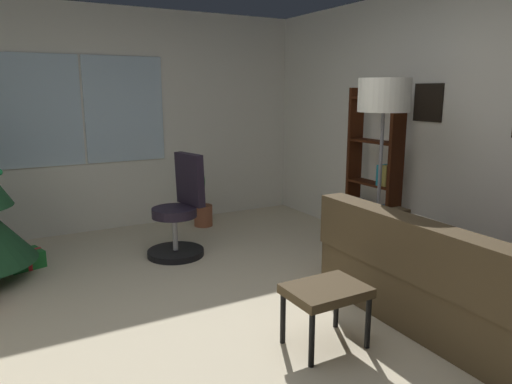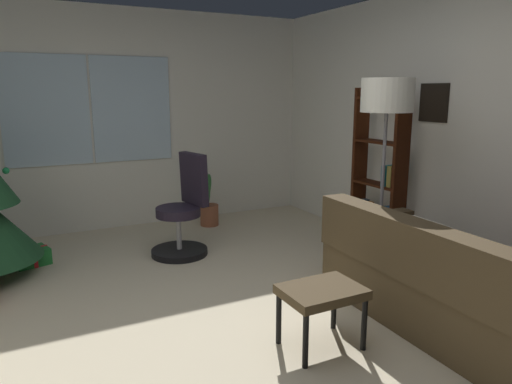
{
  "view_description": "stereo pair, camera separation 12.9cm",
  "coord_description": "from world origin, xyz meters",
  "px_view_note": "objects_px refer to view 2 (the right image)",
  "views": [
    {
      "loc": [
        -1.29,
        -2.68,
        1.62
      ],
      "look_at": [
        0.48,
        0.47,
        0.85
      ],
      "focal_mm": 33.39,
      "sensor_mm": 36.0,
      "label": 1
    },
    {
      "loc": [
        -1.18,
        -2.74,
        1.62
      ],
      "look_at": [
        0.48,
        0.47,
        0.85
      ],
      "focal_mm": 33.39,
      "sensor_mm": 36.0,
      "label": 2
    }
  ],
  "objects_px": {
    "office_chair": "(183,216)",
    "floor_lamp": "(387,105)",
    "bookshelf": "(379,182)",
    "couch": "(480,295)",
    "gift_box_green": "(31,257)",
    "potted_plant": "(206,201)",
    "footstool": "(322,296)"
  },
  "relations": [
    {
      "from": "couch",
      "to": "footstool",
      "type": "xyz_separation_m",
      "value": [
        -1.04,
        0.35,
        0.07
      ]
    },
    {
      "from": "couch",
      "to": "office_chair",
      "type": "xyz_separation_m",
      "value": [
        -1.23,
        2.47,
        0.11
      ]
    },
    {
      "from": "gift_box_green",
      "to": "office_chair",
      "type": "bearing_deg",
      "value": -14.77
    },
    {
      "from": "couch",
      "to": "gift_box_green",
      "type": "relative_size",
      "value": 5.72
    },
    {
      "from": "floor_lamp",
      "to": "potted_plant",
      "type": "height_order",
      "value": "floor_lamp"
    },
    {
      "from": "gift_box_green",
      "to": "potted_plant",
      "type": "xyz_separation_m",
      "value": [
        1.97,
        0.49,
        0.22
      ]
    },
    {
      "from": "office_chair",
      "to": "floor_lamp",
      "type": "height_order",
      "value": "floor_lamp"
    },
    {
      "from": "gift_box_green",
      "to": "floor_lamp",
      "type": "relative_size",
      "value": 0.21
    },
    {
      "from": "bookshelf",
      "to": "floor_lamp",
      "type": "relative_size",
      "value": 0.96
    },
    {
      "from": "gift_box_green",
      "to": "floor_lamp",
      "type": "height_order",
      "value": "floor_lamp"
    },
    {
      "from": "footstool",
      "to": "office_chair",
      "type": "height_order",
      "value": "office_chair"
    },
    {
      "from": "office_chair",
      "to": "floor_lamp",
      "type": "xyz_separation_m",
      "value": [
        1.36,
        -1.33,
        1.11
      ]
    },
    {
      "from": "footstool",
      "to": "bookshelf",
      "type": "xyz_separation_m",
      "value": [
        1.63,
        1.35,
        0.36
      ]
    },
    {
      "from": "bookshelf",
      "to": "potted_plant",
      "type": "xyz_separation_m",
      "value": [
        -1.25,
        1.63,
        -0.41
      ]
    },
    {
      "from": "potted_plant",
      "to": "gift_box_green",
      "type": "bearing_deg",
      "value": -166.02
    },
    {
      "from": "couch",
      "to": "potted_plant",
      "type": "relative_size",
      "value": 2.99
    },
    {
      "from": "gift_box_green",
      "to": "office_chair",
      "type": "height_order",
      "value": "office_chair"
    },
    {
      "from": "office_chair",
      "to": "bookshelf",
      "type": "height_order",
      "value": "bookshelf"
    },
    {
      "from": "bookshelf",
      "to": "couch",
      "type": "bearing_deg",
      "value": -109.14
    },
    {
      "from": "footstool",
      "to": "office_chair",
      "type": "relative_size",
      "value": 0.49
    },
    {
      "from": "office_chair",
      "to": "bookshelf",
      "type": "relative_size",
      "value": 0.62
    },
    {
      "from": "bookshelf",
      "to": "floor_lamp",
      "type": "xyz_separation_m",
      "value": [
        -0.46,
        -0.56,
        0.78
      ]
    },
    {
      "from": "office_chair",
      "to": "potted_plant",
      "type": "relative_size",
      "value": 1.47
    },
    {
      "from": "bookshelf",
      "to": "floor_lamp",
      "type": "height_order",
      "value": "floor_lamp"
    },
    {
      "from": "office_chair",
      "to": "floor_lamp",
      "type": "relative_size",
      "value": 0.59
    },
    {
      "from": "office_chair",
      "to": "floor_lamp",
      "type": "bearing_deg",
      "value": -44.18
    },
    {
      "from": "couch",
      "to": "office_chair",
      "type": "relative_size",
      "value": 2.03
    },
    {
      "from": "couch",
      "to": "floor_lamp",
      "type": "distance_m",
      "value": 1.67
    },
    {
      "from": "footstool",
      "to": "potted_plant",
      "type": "bearing_deg",
      "value": 82.75
    },
    {
      "from": "couch",
      "to": "floor_lamp",
      "type": "height_order",
      "value": "floor_lamp"
    },
    {
      "from": "footstool",
      "to": "office_chair",
      "type": "xyz_separation_m",
      "value": [
        -0.19,
        2.12,
        0.04
      ]
    },
    {
      "from": "office_chair",
      "to": "bookshelf",
      "type": "distance_m",
      "value": 2.0
    }
  ]
}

